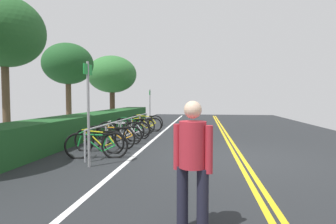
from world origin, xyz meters
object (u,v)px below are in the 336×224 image
at_px(bicycle_3, 118,135).
at_px(bicycle_2, 109,137).
at_px(bicycle_6, 132,127).
at_px(bicycle_5, 129,130).
at_px(sign_post_near, 88,104).
at_px(bicycle_7, 135,126).
at_px(tree_extra, 112,75).
at_px(bicycle_4, 121,131).
at_px(bike_rack, 126,124).
at_px(tree_far_right, 68,64).
at_px(tree_mid, 4,32).
at_px(sign_post_far, 150,104).
at_px(bicycle_1, 99,141).
at_px(bicycle_9, 146,122).
at_px(bicycle_0, 97,145).
at_px(pedestrian, 193,158).
at_px(bicycle_8, 143,125).

bearing_deg(bicycle_3, bicycle_2, 173.27).
bearing_deg(bicycle_3, bicycle_6, 2.60).
height_order(bicycle_5, sign_post_near, sign_post_near).
bearing_deg(bicycle_6, bicycle_3, -177.40).
xyz_separation_m(bicycle_5, bicycle_7, (1.39, 0.13, -0.00)).
xyz_separation_m(bicycle_7, tree_extra, (6.53, 3.26, 2.84)).
xyz_separation_m(bicycle_2, sign_post_near, (-2.34, -0.35, 1.10)).
xyz_separation_m(bicycle_2, bicycle_4, (1.34, 0.04, 0.02)).
relative_size(bike_rack, tree_far_right, 1.69).
distance_m(sign_post_near, tree_mid, 5.26).
relative_size(tree_mid, tree_far_right, 1.13).
distance_m(bicycle_4, tree_extra, 9.65).
height_order(bicycle_7, sign_post_far, sign_post_far).
relative_size(bicycle_3, sign_post_near, 0.67).
distance_m(bicycle_5, tree_extra, 9.06).
distance_m(bicycle_1, bicycle_9, 5.65).
xyz_separation_m(bicycle_0, bicycle_2, (1.46, 0.17, 0.00)).
bearing_deg(sign_post_far, bicycle_2, 179.70).
bearing_deg(sign_post_near, sign_post_far, 2.02).
distance_m(bike_rack, sign_post_far, 4.80).
distance_m(bike_rack, bicycle_2, 1.77).
bearing_deg(tree_far_right, tree_mid, -176.13).
relative_size(bicycle_0, bicycle_6, 0.97).
xyz_separation_m(bicycle_2, sign_post_far, (6.51, -0.03, 0.90)).
height_order(bicycle_6, tree_extra, tree_extra).
height_order(bicycle_2, tree_far_right, tree_far_right).
relative_size(sign_post_far, tree_mid, 0.41).
distance_m(sign_post_near, tree_far_right, 8.85).
height_order(bike_rack, bicycle_6, bike_rack).
relative_size(bicycle_9, sign_post_near, 0.73).
bearing_deg(bicycle_5, pedestrian, -159.06).
bearing_deg(bike_rack, bicycle_6, 4.37).
height_order(bicycle_0, tree_extra, tree_extra).
distance_m(bike_rack, sign_post_near, 4.18).
height_order(bicycle_3, pedestrian, pedestrian).
height_order(sign_post_near, sign_post_far, sign_post_near).
relative_size(bicycle_4, pedestrian, 1.12).
xyz_separation_m(sign_post_near, tree_far_right, (7.48, 4.34, 1.87)).
relative_size(bicycle_0, sign_post_near, 0.68).
bearing_deg(bicycle_7, bicycle_5, -174.70).
height_order(bicycle_7, tree_mid, tree_mid).
bearing_deg(bicycle_4, bicycle_7, -0.04).
relative_size(bicycle_1, bicycle_9, 0.94).
bearing_deg(bicycle_8, bicycle_9, 0.37).
height_order(bicycle_6, pedestrian, pedestrian).
relative_size(bicycle_6, tree_far_right, 0.39).
relative_size(bicycle_8, bicycle_9, 0.99).
height_order(bicycle_4, bicycle_9, bicycle_9).
relative_size(bicycle_0, bicycle_2, 0.91).
relative_size(pedestrian, tree_far_right, 0.35).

